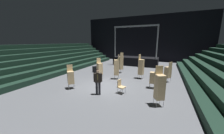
% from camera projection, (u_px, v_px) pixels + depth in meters
% --- Properties ---
extents(ground_plane, '(22.00, 30.00, 0.10)m').
position_uv_depth(ground_plane, '(106.00, 87.00, 9.53)').
color(ground_plane, '#515459').
extents(arena_end_wall, '(22.00, 0.30, 8.00)m').
position_uv_depth(arena_end_wall, '(143.00, 39.00, 22.15)').
color(arena_end_wall, black).
rests_on(arena_end_wall, ground_plane).
extents(bleacher_bank_left, '(5.25, 24.00, 3.15)m').
position_uv_depth(bleacher_bank_left, '(42.00, 59.00, 13.40)').
color(bleacher_bank_left, black).
rests_on(bleacher_bank_left, ground_plane).
extents(stage_riser, '(6.41, 2.69, 5.63)m').
position_uv_depth(stage_riser, '(136.00, 60.00, 18.41)').
color(stage_riser, black).
rests_on(stage_riser, ground_plane).
extents(man_with_tie, '(0.56, 0.37, 1.76)m').
position_uv_depth(man_with_tie, '(98.00, 80.00, 7.90)').
color(man_with_tie, black).
rests_on(man_with_tie, ground_plane).
extents(chair_stack_front_left, '(0.61, 0.61, 1.96)m').
position_uv_depth(chair_stack_front_left, '(100.00, 68.00, 11.46)').
color(chair_stack_front_left, '#B2B5BA').
rests_on(chair_stack_front_left, ground_plane).
extents(chair_stack_front_right, '(0.53, 0.53, 2.31)m').
position_uv_depth(chair_stack_front_right, '(141.00, 67.00, 11.42)').
color(chair_stack_front_right, '#B2B5BA').
rests_on(chair_stack_front_right, ground_plane).
extents(chair_stack_mid_left, '(0.45, 0.45, 1.71)m').
position_uv_depth(chair_stack_mid_left, '(153.00, 77.00, 9.07)').
color(chair_stack_mid_left, '#B2B5BA').
rests_on(chair_stack_mid_left, ground_plane).
extents(chair_stack_mid_right, '(0.62, 0.62, 1.79)m').
position_uv_depth(chair_stack_mid_right, '(168.00, 72.00, 10.50)').
color(chair_stack_mid_right, '#B2B5BA').
rests_on(chair_stack_mid_right, ground_plane).
extents(chair_stack_mid_centre, '(0.55, 0.55, 2.31)m').
position_uv_depth(chair_stack_mid_centre, '(117.00, 67.00, 11.28)').
color(chair_stack_mid_centre, '#B2B5BA').
rests_on(chair_stack_mid_centre, ground_plane).
extents(chair_stack_rear_left, '(0.62, 0.62, 1.79)m').
position_uv_depth(chair_stack_rear_left, '(71.00, 77.00, 8.98)').
color(chair_stack_rear_left, '#B2B5BA').
rests_on(chair_stack_rear_left, ground_plane).
extents(chair_stack_rear_right, '(0.60, 0.60, 2.22)m').
position_uv_depth(chair_stack_rear_right, '(160.00, 87.00, 6.49)').
color(chair_stack_rear_right, '#B2B5BA').
rests_on(chair_stack_rear_right, ground_plane).
extents(chair_stack_rear_centre, '(0.60, 0.60, 2.31)m').
position_uv_depth(chair_stack_rear_centre, '(121.00, 63.00, 13.61)').
color(chair_stack_rear_centre, '#B2B5BA').
rests_on(chair_stack_rear_centre, ground_plane).
extents(equipment_road_case, '(1.08, 0.96, 0.68)m').
position_uv_depth(equipment_road_case, '(97.00, 70.00, 13.92)').
color(equipment_road_case, black).
rests_on(equipment_road_case, ground_plane).
extents(loose_chair_near_man, '(0.54, 0.54, 0.95)m').
position_uv_depth(loose_chair_near_man, '(121.00, 86.00, 8.25)').
color(loose_chair_near_man, '#B2B5BA').
rests_on(loose_chair_near_man, ground_plane).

